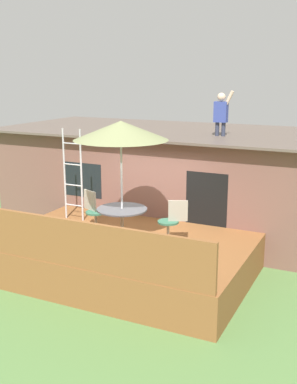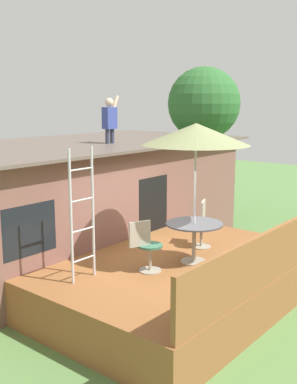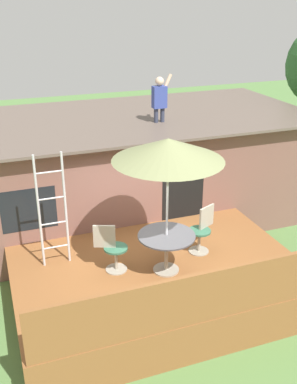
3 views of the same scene
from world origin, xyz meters
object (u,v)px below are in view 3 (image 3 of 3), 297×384
Objects in this scene: patio_umbrella at (168,150)px; patio_chair_right at (202,230)px; step_ladder at (52,211)px; person_figure at (160,96)px; patio_chair_left at (112,248)px; patio_table at (166,243)px.

patio_umbrella is 2.15m from patio_chair_right.
person_figure is (2.93, 2.17, 1.45)m from step_ladder.
patio_umbrella is at bearing -109.12° from person_figure.
patio_umbrella is 2.76× the size of patio_chair_left.
person_figure reaches higher than step_ladder.
patio_chair_right is (0.93, 0.43, -0.13)m from patio_table.
patio_chair_left is (0.93, -0.59, -0.64)m from step_ladder.
patio_table is at bearing -0.00° from patio_chair_right.
patio_chair_right is at bearing 24.84° from patio_table.
patio_umbrella is 2.14m from patio_chair_left.
patio_umbrella is at bearing -27.25° from step_ladder.
step_ladder reaches higher than patio_chair_left.
patio_umbrella reaches higher than patio_table.
patio_chair_right is (0.93, 0.43, -1.89)m from patio_umbrella.
patio_chair_left is at bearing 158.39° from patio_table.
step_ladder is at bearing 152.75° from patio_umbrella.
step_ladder is (-1.85, 0.95, -1.25)m from patio_umbrella.
step_ladder reaches higher than patio_chair_right.
patio_chair_left reaches higher than patio_table.
patio_chair_right is at bearing 23.62° from patio_chair_left.
step_ladder is (-1.85, 0.95, 0.51)m from patio_table.
person_figure reaches higher than patio_table.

